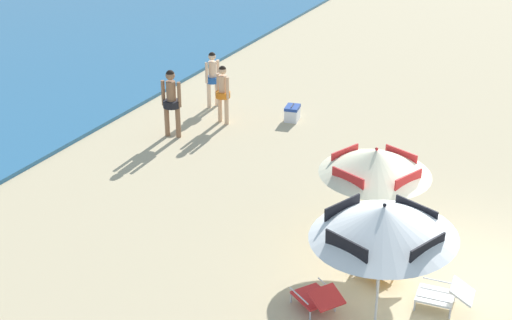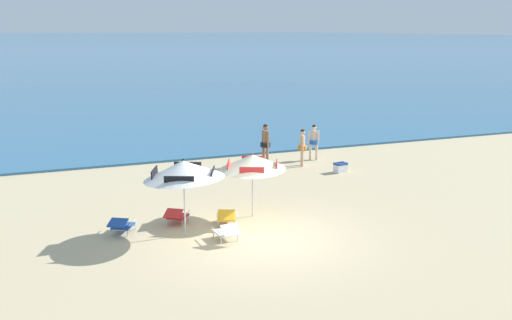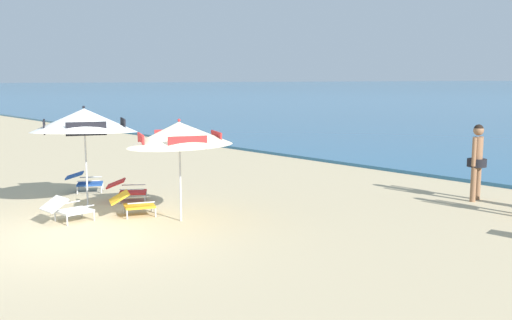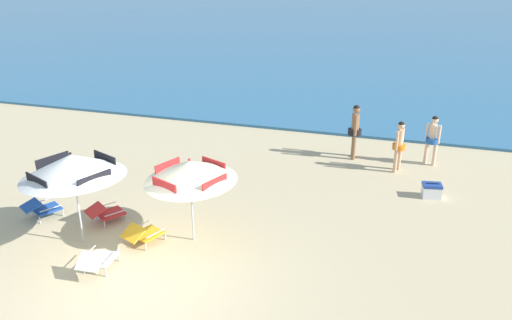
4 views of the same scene
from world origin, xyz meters
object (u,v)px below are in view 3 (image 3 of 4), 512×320
Objects in this scene: lounge_chair_under_umbrella at (127,189)px; lounge_chair_beside_umbrella at (68,209)px; lounge_chair_spare_folded at (85,181)px; beach_umbrella_striped_main at (84,120)px; lounge_chair_facing_sea at (132,203)px; beach_umbrella_striped_second at (179,134)px; person_standing_beside at (477,157)px.

lounge_chair_beside_umbrella is (0.98, -1.84, -0.01)m from lounge_chair_under_umbrella.
lounge_chair_under_umbrella is 1.01× the size of lounge_chair_spare_folded.
beach_umbrella_striped_main reaches higher than lounge_chair_facing_sea.
beach_umbrella_striped_second reaches higher than lounge_chair_under_umbrella.
beach_umbrella_striped_second reaches higher than lounge_chair_beside_umbrella.
person_standing_beside is (3.93, 6.65, 0.75)m from lounge_chair_facing_sea.
lounge_chair_facing_sea is 0.58× the size of person_standing_beside.
lounge_chair_beside_umbrella is at bearing -30.94° from lounge_chair_spare_folded.
lounge_chair_facing_sea is (1.34, 0.34, -1.63)m from beach_umbrella_striped_main.
lounge_chair_spare_folded is (-1.67, 0.71, -1.62)m from beach_umbrella_striped_main.
beach_umbrella_striped_main is 3.14× the size of lounge_chair_under_umbrella.
beach_umbrella_striped_main is 2.14m from lounge_chair_facing_sea.
lounge_chair_facing_sea is (0.38, 1.21, 0.00)m from lounge_chair_beside_umbrella.
beach_umbrella_striped_second reaches higher than lounge_chair_spare_folded.
lounge_chair_under_umbrella is (-2.37, 0.13, -1.45)m from beach_umbrella_striped_second.
lounge_chair_under_umbrella is 1.09× the size of lounge_chair_beside_umbrella.
lounge_chair_beside_umbrella is 0.53× the size of person_standing_beside.
beach_umbrella_striped_main is 3.43× the size of lounge_chair_beside_umbrella.
lounge_chair_facing_sea is at bearing 14.25° from beach_umbrella_striped_main.
beach_umbrella_striped_second is 2.83× the size of lounge_chair_spare_folded.
person_standing_beside is at bearing 48.65° from lounge_chair_under_umbrella.
lounge_chair_spare_folded is at bearing 149.06° from lounge_chair_beside_umbrella.
beach_umbrella_striped_second is at bearing 50.85° from lounge_chair_beside_umbrella.
beach_umbrella_striped_main reaches higher than lounge_chair_beside_umbrella.
lounge_chair_facing_sea reaches higher than lounge_chair_spare_folded.
lounge_chair_beside_umbrella reaches higher than lounge_chair_under_umbrella.
lounge_chair_under_umbrella is at bearing 91.27° from beach_umbrella_striped_main.
lounge_chair_under_umbrella is 2.08m from lounge_chair_beside_umbrella.
person_standing_beside reaches higher than lounge_chair_beside_umbrella.
beach_umbrella_striped_main is at bearing -88.73° from lounge_chair_under_umbrella.
lounge_chair_beside_umbrella is at bearing -107.62° from lounge_chair_facing_sea.
lounge_chair_beside_umbrella is at bearing -42.01° from beach_umbrella_striped_main.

